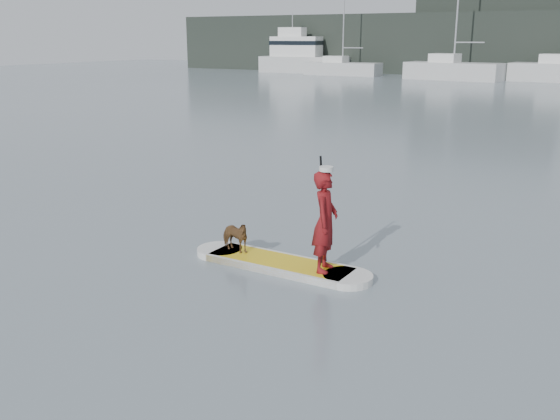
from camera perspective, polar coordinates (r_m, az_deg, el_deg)
The scene contains 10 objects.
ground at distance 13.44m, azimuth 8.19°, elevation -0.73°, with size 140.00×140.00×0.00m, color slate.
paddleboard at distance 10.48m, azimuth -0.00°, elevation -4.95°, with size 3.30×0.81×0.12m.
paddler at distance 9.83m, azimuth 4.15°, elevation -1.06°, with size 0.59×0.39×1.62m, color maroon.
white_cap at distance 9.62m, azimuth 4.25°, elevation 3.78°, with size 0.22×0.22×0.07m, color silver.
dog at distance 10.85m, azimuth -4.20°, elevation -2.38°, with size 0.30×0.66×0.56m, color #532E1C.
paddle at distance 10.16m, azimuth 3.96°, elevation -1.29°, with size 0.10×0.30×2.00m.
sailboat_b at distance 63.82m, azimuth 5.68°, elevation 12.87°, with size 7.65×2.37×11.33m.
sailboat_c at distance 58.66m, azimuth 15.48°, elevation 12.27°, with size 8.65×3.61×12.09m.
motor_yacht_b at distance 68.35m, azimuth 1.92°, elevation 13.90°, with size 9.67×4.44×6.15m.
shore_building_west at distance 67.62m, azimuth 18.60°, elevation 15.46°, with size 14.00×4.00×9.00m, color black.
Camera 1 is at (4.85, -11.96, 3.74)m, focal length 40.00 mm.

